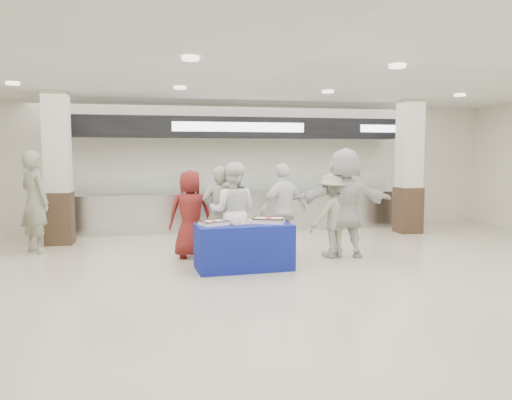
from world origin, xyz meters
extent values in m
plane|color=beige|center=(0.00, 0.00, 0.00)|extent=(14.00, 14.00, 0.00)
cube|color=#BABCC1|center=(0.00, 5.40, 0.45)|extent=(8.00, 0.80, 0.90)
cube|color=#BABCC1|center=(0.00, 5.40, 0.92)|extent=(8.00, 0.85, 0.04)
cube|color=white|center=(0.00, 5.10, 1.25)|extent=(7.60, 0.02, 0.50)
cube|color=black|center=(0.00, 5.40, 2.55)|extent=(8.40, 0.70, 0.50)
cube|color=silver|center=(0.00, 5.04, 2.55)|extent=(3.20, 0.03, 0.22)
cube|color=silver|center=(3.80, 5.04, 2.55)|extent=(1.40, 0.03, 0.18)
cube|color=#352418|center=(-4.00, 4.20, 0.55)|extent=(0.55, 0.55, 1.10)
cube|color=beige|center=(-4.00, 4.20, 2.15)|extent=(0.50, 0.50, 2.10)
cube|color=#352418|center=(4.00, 4.20, 0.55)|extent=(0.55, 0.55, 1.10)
cube|color=beige|center=(4.00, 4.20, 2.15)|extent=(0.50, 0.50, 2.10)
cube|color=navy|center=(-0.58, 1.13, 0.38)|extent=(1.60, 0.89, 0.75)
cube|color=white|center=(-1.07, 1.12, 0.78)|extent=(0.51, 0.46, 0.06)
cube|color=#4B2D15|center=(-1.07, 1.12, 0.83)|extent=(0.51, 0.46, 0.02)
cylinder|color=red|center=(-1.07, 1.12, 0.82)|extent=(0.12, 0.12, 0.01)
cube|color=white|center=(-0.14, 1.20, 0.79)|extent=(0.61, 0.54, 0.08)
cube|color=#4B2D15|center=(-0.14, 1.20, 0.84)|extent=(0.61, 0.54, 0.02)
cylinder|color=red|center=(-0.14, 1.20, 0.83)|extent=(0.14, 0.14, 0.01)
cube|color=#B2B2B7|center=(-0.58, 1.16, 0.76)|extent=(0.48, 0.39, 0.02)
imported|color=maroon|center=(-1.37, 2.24, 0.81)|extent=(0.80, 0.52, 1.62)
imported|color=gray|center=(-0.88, 1.97, 0.84)|extent=(0.66, 0.48, 1.68)
imported|color=white|center=(-0.66, 1.77, 0.88)|extent=(1.01, 0.89, 1.76)
imported|color=white|center=(0.33, 2.05, 0.86)|extent=(1.10, 0.79, 1.73)
imported|color=gray|center=(1.20, 1.77, 0.78)|extent=(1.14, 0.89, 1.55)
imported|color=silver|center=(1.41, 1.77, 1.01)|extent=(1.93, 0.83, 2.01)
imported|color=gray|center=(-4.28, 3.31, 0.98)|extent=(0.83, 0.84, 1.96)
camera|label=1|loc=(-1.97, -6.87, 1.88)|focal=35.00mm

